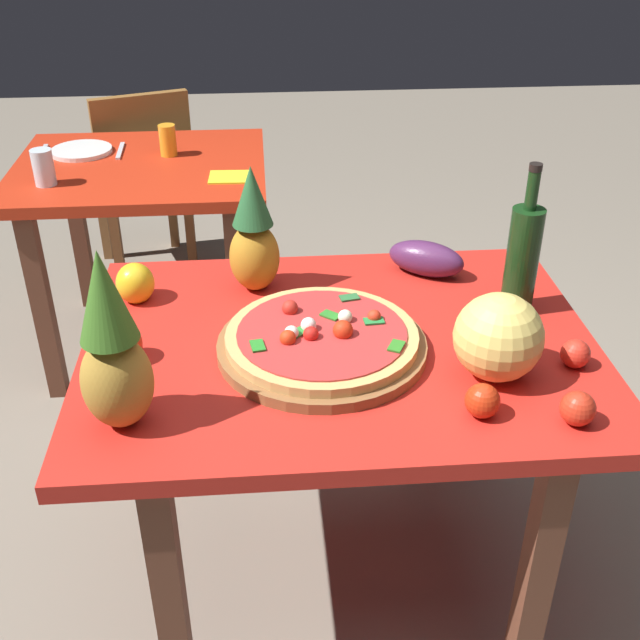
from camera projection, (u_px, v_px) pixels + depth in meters
The scene contains 22 objects.
ground_plane at pixel (336, 568), 2.13m from camera, with size 10.00×10.00×0.00m, color gray.
display_table at pixel (339, 375), 1.80m from camera, with size 1.15×0.86×0.74m.
background_table at pixel (143, 196), 2.81m from camera, with size 0.88×0.76×0.74m.
dining_chair at pixel (143, 173), 3.40m from camera, with size 0.51×0.51×0.85m.
pizza_board at pixel (322, 346), 1.70m from camera, with size 0.46×0.46×0.03m, color brown.
pizza at pixel (322, 336), 1.69m from camera, with size 0.42×0.42×0.06m.
wine_bottle at pixel (522, 257), 1.80m from camera, with size 0.08×0.08×0.36m.
pineapple_left at pixel (112, 351), 1.41m from camera, with size 0.13×0.13×0.37m.
pineapple_right at pixel (254, 236), 1.89m from camera, with size 0.12×0.12×0.32m.
melon at pixel (498, 337), 1.59m from camera, with size 0.19×0.19×0.19m, color #EBCD65.
bell_pepper at pixel (135, 283), 1.88m from camera, with size 0.09×0.09×0.10m, color yellow.
eggplant at pixel (426, 259), 2.00m from camera, with size 0.20×0.09×0.09m, color #50254E.
tomato_at_corner at pixel (482, 401), 1.50m from camera, with size 0.07×0.07×0.07m, color red.
tomato_beside_pepper at pixel (578, 408), 1.48m from camera, with size 0.07×0.07×0.07m, color red.
tomato_by_bottle at pixel (575, 354), 1.64m from camera, with size 0.06×0.06×0.06m, color red.
tomato_near_board at pixel (124, 344), 1.66m from camera, with size 0.08×0.08×0.08m, color red.
drinking_glass_juice at pixel (168, 140), 2.80m from camera, with size 0.06×0.06×0.11m, color orange.
drinking_glass_water at pixel (43, 167), 2.55m from camera, with size 0.07×0.07×0.12m, color silver.
dinner_plate at pixel (81, 151), 2.85m from camera, with size 0.22×0.22×0.02m, color white.
fork_utensil at pixel (43, 153), 2.84m from camera, with size 0.02×0.18×0.01m, color silver.
knife_utensil at pixel (120, 151), 2.86m from camera, with size 0.02×0.18×0.01m, color silver.
napkin_folded at pixel (230, 177), 2.63m from camera, with size 0.14×0.12×0.01m, color yellow.
Camera 1 is at (-0.16, -1.47, 1.67)m, focal length 43.72 mm.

